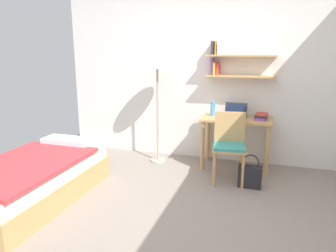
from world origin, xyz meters
The scene contains 10 objects.
ground_plane centered at (0.00, 0.00, 0.00)m, with size 5.28×5.28×0.00m, color gray.
wall_back centered at (0.01, 2.02, 1.30)m, with size 4.40×0.27×2.60m.
bed centered at (-1.51, -0.03, 0.24)m, with size 0.96×1.84×0.54m.
desk centered at (0.56, 1.70, 0.58)m, with size 0.97×0.52×0.74m.
desk_chair centered at (0.52, 1.22, 0.50)m, with size 0.47×0.45×0.89m.
standing_lamp centered at (-0.59, 1.63, 1.45)m, with size 0.42×0.42×1.63m.
laptop centered at (0.53, 1.77, 0.79)m, with size 0.32×0.22×0.20m.
water_bottle centered at (0.20, 1.77, 0.84)m, with size 0.07×0.07×0.21m, color #4C99DB.
book_stack centered at (0.88, 1.73, 0.78)m, with size 0.18×0.24×0.08m.
handbag centered at (0.81, 1.07, 0.15)m, with size 0.29×0.12×0.43m.
Camera 1 is at (0.96, -2.76, 1.69)m, focal length 34.20 mm.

